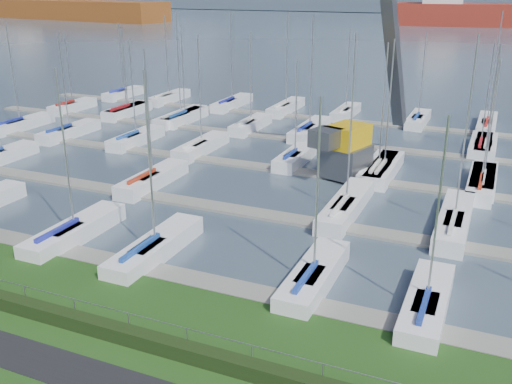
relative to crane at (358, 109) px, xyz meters
The scene contains 8 objects.
path 30.94m from the crane, 94.47° to the right, with size 160.00×2.00×0.04m, color black.
water 232.69m from the crane, 90.58° to the left, with size 800.00×540.00×0.20m, color #41505F.
hedge 28.33m from the crane, 94.89° to the right, with size 80.00×0.70×0.70m, color black.
fence 27.80m from the crane, 94.96° to the right, with size 0.04×0.04×80.00m, color gray.
docks 6.19m from the crane, 149.69° to the right, with size 90.00×41.60×0.25m.
crane is the anchor object (origin of this frame).
cargo_ship_west 233.47m from the crane, 136.83° to the left, with size 99.61×30.86×21.50m.
sailboat_fleet 4.65m from the crane, 156.95° to the left, with size 75.28×50.19×13.52m.
Camera 1 is at (12.87, -17.75, 14.98)m, focal length 40.00 mm.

